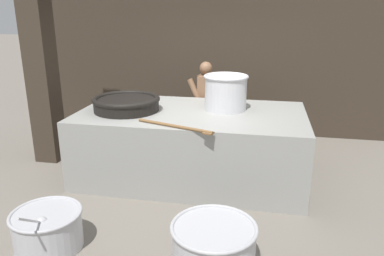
{
  "coord_description": "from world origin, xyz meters",
  "views": [
    {
      "loc": [
        1.02,
        -5.23,
        2.47
      ],
      "look_at": [
        0.0,
        0.0,
        0.77
      ],
      "focal_mm": 35.0,
      "sensor_mm": 36.0,
      "label": 1
    }
  ],
  "objects": [
    {
      "name": "hearth_platform",
      "position": [
        0.0,
        0.0,
        0.51
      ],
      "size": [
        3.31,
        1.83,
        1.03
      ],
      "color": "gray",
      "rests_on": "ground_plane"
    },
    {
      "name": "ground_plane",
      "position": [
        0.0,
        0.0,
        0.0
      ],
      "size": [
        60.0,
        60.0,
        0.0
      ],
      "primitive_type": "plane",
      "color": "slate"
    },
    {
      "name": "back_wall",
      "position": [
        0.0,
        2.39,
        2.17
      ],
      "size": [
        6.88,
        0.24,
        4.34
      ],
      "primitive_type": "cube",
      "color": "#382D23",
      "rests_on": "ground_plane"
    },
    {
      "name": "support_pillar",
      "position": [
        -2.51,
        0.22,
        2.17
      ],
      "size": [
        0.39,
        0.39,
        4.34
      ],
      "primitive_type": "cube",
      "color": "#382D23",
      "rests_on": "ground_plane"
    },
    {
      "name": "prep_bowl_meat",
      "position": [
        0.62,
        -2.04,
        0.24
      ],
      "size": [
        0.88,
        0.88,
        0.44
      ],
      "color": "#B7B7BC",
      "rests_on": "ground_plane"
    },
    {
      "name": "prep_bowl_vegetables",
      "position": [
        -1.17,
        -2.11,
        0.24
      ],
      "size": [
        0.75,
        0.97,
        0.72
      ],
      "color": "#B7B7BC",
      "rests_on": "ground_plane"
    },
    {
      "name": "giant_wok_near",
      "position": [
        -0.96,
        -0.13,
        1.14
      ],
      "size": [
        1.0,
        1.0,
        0.21
      ],
      "color": "black",
      "rests_on": "hearth_platform"
    },
    {
      "name": "stirring_paddle",
      "position": [
        -0.02,
        -0.83,
        1.05
      ],
      "size": [
        1.07,
        0.43,
        0.04
      ],
      "rotation": [
        0.0,
        0.0,
        -0.34
      ],
      "color": "brown",
      "rests_on": "hearth_platform"
    },
    {
      "name": "stock_pot",
      "position": [
        0.47,
        0.21,
        1.3
      ],
      "size": [
        0.66,
        0.66,
        0.52
      ],
      "color": "silver",
      "rests_on": "hearth_platform"
    },
    {
      "name": "cook",
      "position": [
        0.0,
        1.21,
        0.87
      ],
      "size": [
        0.42,
        0.62,
        1.6
      ],
      "rotation": [
        0.0,
        0.0,
        2.98
      ],
      "color": "brown",
      "rests_on": "ground_plane"
    }
  ]
}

